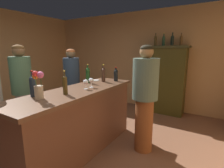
{
  "coord_description": "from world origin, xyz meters",
  "views": [
    {
      "loc": [
        2.07,
        -1.58,
        1.6
      ],
      "look_at": [
        0.72,
        0.64,
        1.08
      ],
      "focal_mm": 27.33,
      "sensor_mm": 36.0,
      "label": 1
    }
  ],
  "objects_px": {
    "wine_bottle_merlot": "(88,74)",
    "patron_tall": "(22,89)",
    "display_bottle_midleft": "(164,40)",
    "bartender": "(145,95)",
    "wine_glass_mid": "(86,82)",
    "wine_bottle_riesling": "(33,85)",
    "wine_bottle_pinot": "(116,75)",
    "display_cabinet": "(165,79)",
    "wine_glass_front": "(91,81)",
    "display_bottle_center": "(172,40)",
    "bar_counter": "(79,121)",
    "cheese_plate": "(95,80)",
    "display_bottle_midright": "(181,40)",
    "patron_in_grey": "(72,83)",
    "display_bottle_left": "(155,40)",
    "wine_bottle_rose": "(65,84)",
    "wine_bottle_malbec": "(103,74)",
    "flower_arrangement": "(38,85)"
  },
  "relations": [
    {
      "from": "wine_bottle_merlot",
      "to": "patron_tall",
      "type": "relative_size",
      "value": 0.2
    },
    {
      "from": "display_bottle_midleft",
      "to": "bartender",
      "type": "relative_size",
      "value": 0.18
    },
    {
      "from": "wine_bottle_merlot",
      "to": "wine_glass_mid",
      "type": "distance_m",
      "value": 0.52
    },
    {
      "from": "wine_bottle_riesling",
      "to": "wine_bottle_pinot",
      "type": "bearing_deg",
      "value": 77.16
    },
    {
      "from": "patron_tall",
      "to": "display_cabinet",
      "type": "bearing_deg",
      "value": 26.28
    },
    {
      "from": "wine_glass_front",
      "to": "wine_bottle_pinot",
      "type": "bearing_deg",
      "value": 85.68
    },
    {
      "from": "patron_tall",
      "to": "display_bottle_midleft",
      "type": "bearing_deg",
      "value": 27.67
    },
    {
      "from": "wine_glass_mid",
      "to": "display_bottle_midleft",
      "type": "distance_m",
      "value": 2.51
    },
    {
      "from": "wine_bottle_pinot",
      "to": "display_bottle_center",
      "type": "relative_size",
      "value": 0.88
    },
    {
      "from": "bar_counter",
      "to": "cheese_plate",
      "type": "relative_size",
      "value": 15.2
    },
    {
      "from": "display_bottle_midright",
      "to": "patron_in_grey",
      "type": "relative_size",
      "value": 0.17
    },
    {
      "from": "display_bottle_left",
      "to": "display_bottle_center",
      "type": "xyz_separation_m",
      "value": [
        0.41,
        0.0,
        -0.01
      ]
    },
    {
      "from": "wine_bottle_rose",
      "to": "display_bottle_center",
      "type": "height_order",
      "value": "display_bottle_center"
    },
    {
      "from": "wine_glass_front",
      "to": "display_bottle_left",
      "type": "relative_size",
      "value": 0.49
    },
    {
      "from": "display_bottle_midright",
      "to": "wine_bottle_riesling",
      "type": "bearing_deg",
      "value": -111.51
    },
    {
      "from": "bar_counter",
      "to": "display_bottle_midright",
      "type": "relative_size",
      "value": 7.85
    },
    {
      "from": "wine_bottle_malbec",
      "to": "wine_glass_mid",
      "type": "relative_size",
      "value": 2.19
    },
    {
      "from": "wine_glass_mid",
      "to": "display_bottle_left",
      "type": "xyz_separation_m",
      "value": [
        0.3,
        2.36,
        0.71
      ]
    },
    {
      "from": "wine_bottle_pinot",
      "to": "display_bottle_midright",
      "type": "distance_m",
      "value": 1.89
    },
    {
      "from": "display_cabinet",
      "to": "display_bottle_left",
      "type": "distance_m",
      "value": 1.0
    },
    {
      "from": "wine_bottle_pinot",
      "to": "wine_bottle_rose",
      "type": "height_order",
      "value": "wine_bottle_rose"
    },
    {
      "from": "bar_counter",
      "to": "display_bottle_midright",
      "type": "height_order",
      "value": "display_bottle_midright"
    },
    {
      "from": "display_bottle_left",
      "to": "display_cabinet",
      "type": "bearing_deg",
      "value": 0.0
    },
    {
      "from": "wine_bottle_malbec",
      "to": "display_bottle_midright",
      "type": "height_order",
      "value": "display_bottle_midright"
    },
    {
      "from": "display_bottle_left",
      "to": "display_bottle_center",
      "type": "height_order",
      "value": "display_bottle_left"
    },
    {
      "from": "wine_bottle_malbec",
      "to": "wine_bottle_rose",
      "type": "xyz_separation_m",
      "value": [
        0.09,
        -1.03,
        -0.01
      ]
    },
    {
      "from": "display_bottle_center",
      "to": "wine_bottle_rose",
      "type": "bearing_deg",
      "value": -104.95
    },
    {
      "from": "wine_bottle_pinot",
      "to": "bartender",
      "type": "distance_m",
      "value": 0.83
    },
    {
      "from": "bar_counter",
      "to": "patron_tall",
      "type": "height_order",
      "value": "patron_tall"
    },
    {
      "from": "wine_bottle_pinot",
      "to": "display_bottle_left",
      "type": "xyz_separation_m",
      "value": [
        0.25,
        1.54,
        0.7
      ]
    },
    {
      "from": "wine_glass_front",
      "to": "wine_bottle_riesling",
      "type": "bearing_deg",
      "value": -109.66
    },
    {
      "from": "wine_bottle_merlot",
      "to": "wine_bottle_riesling",
      "type": "xyz_separation_m",
      "value": [
        0.01,
        -1.1,
        -0.0
      ]
    },
    {
      "from": "display_cabinet",
      "to": "display_bottle_left",
      "type": "height_order",
      "value": "display_bottle_left"
    },
    {
      "from": "display_cabinet",
      "to": "wine_bottle_rose",
      "type": "bearing_deg",
      "value": -102.72
    },
    {
      "from": "bar_counter",
      "to": "wine_bottle_pinot",
      "type": "height_order",
      "value": "wine_bottle_pinot"
    },
    {
      "from": "wine_bottle_riesling",
      "to": "wine_bottle_rose",
      "type": "bearing_deg",
      "value": 47.42
    },
    {
      "from": "bar_counter",
      "to": "patron_in_grey",
      "type": "xyz_separation_m",
      "value": [
        -0.91,
        0.8,
        0.38
      ]
    },
    {
      "from": "wine_bottle_malbec",
      "to": "display_bottle_center",
      "type": "height_order",
      "value": "display_bottle_center"
    },
    {
      "from": "wine_bottle_malbec",
      "to": "wine_glass_front",
      "type": "height_order",
      "value": "wine_bottle_malbec"
    },
    {
      "from": "wine_glass_mid",
      "to": "display_bottle_midright",
      "type": "distance_m",
      "value": 2.62
    },
    {
      "from": "display_bottle_midleft",
      "to": "wine_bottle_malbec",
      "type": "bearing_deg",
      "value": -109.87
    },
    {
      "from": "wine_bottle_rose",
      "to": "bartender",
      "type": "height_order",
      "value": "bartender"
    },
    {
      "from": "cheese_plate",
      "to": "bartender",
      "type": "distance_m",
      "value": 1.09
    },
    {
      "from": "flower_arrangement",
      "to": "display_bottle_midright",
      "type": "bearing_deg",
      "value": 71.23
    },
    {
      "from": "wine_bottle_malbec",
      "to": "flower_arrangement",
      "type": "distance_m",
      "value": 1.35
    },
    {
      "from": "bartender",
      "to": "wine_bottle_merlot",
      "type": "bearing_deg",
      "value": -9.63
    },
    {
      "from": "display_bottle_left",
      "to": "patron_tall",
      "type": "xyz_separation_m",
      "value": [
        -1.45,
        -2.67,
        -0.9
      ]
    },
    {
      "from": "cheese_plate",
      "to": "bartender",
      "type": "xyz_separation_m",
      "value": [
        1.08,
        -0.17,
        -0.11
      ]
    },
    {
      "from": "wine_bottle_merlot",
      "to": "display_bottle_midleft",
      "type": "height_order",
      "value": "display_bottle_midleft"
    },
    {
      "from": "display_bottle_left",
      "to": "wine_bottle_rose",
      "type": "bearing_deg",
      "value": -96.77
    }
  ]
}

